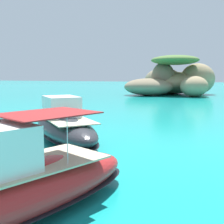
% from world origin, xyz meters
% --- Properties ---
extents(islet_large, '(22.02, 23.28, 9.27)m').
position_xyz_m(islet_large, '(-1.62, 61.50, 3.38)').
color(islet_large, '#9E8966').
rests_on(islet_large, ground).
extents(motorboat_charcoal, '(9.80, 9.28, 3.06)m').
position_xyz_m(motorboat_charcoal, '(0.17, 8.94, 1.02)').
color(motorboat_charcoal, '#2D2D33').
rests_on(motorboat_charcoal, ground).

